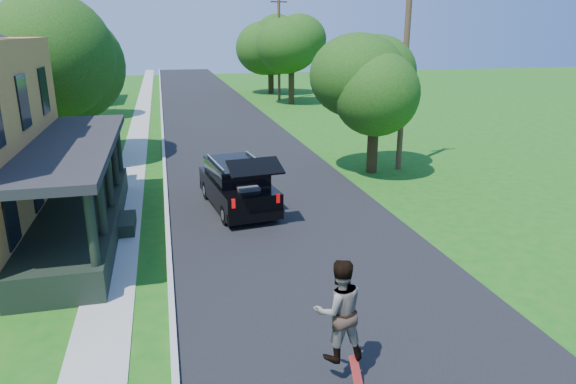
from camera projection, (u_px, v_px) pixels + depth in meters
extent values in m
plane|color=#145D12|center=(336.00, 297.00, 12.98)|extent=(140.00, 140.00, 0.00)
cube|color=black|center=(231.00, 140.00, 31.50)|extent=(8.00, 120.00, 0.02)
cube|color=#ABACA6|center=(163.00, 143.00, 30.59)|extent=(0.15, 120.00, 0.12)
cube|color=#9FA097|center=(136.00, 144.00, 30.24)|extent=(1.30, 120.00, 0.03)
cube|color=black|center=(81.00, 221.00, 16.87)|extent=(2.40, 10.00, 0.90)
cube|color=black|center=(71.00, 145.00, 16.10)|extent=(2.60, 10.30, 0.25)
cube|color=#A4A191|center=(1.00, 97.00, 31.41)|extent=(8.00, 8.00, 5.00)
cube|color=#A4A191|center=(51.00, 76.00, 46.23)|extent=(8.00, 8.00, 5.00)
pyramid|color=black|center=(44.00, 21.00, 44.81)|extent=(12.78, 12.78, 2.20)
cube|color=black|center=(238.00, 191.00, 19.26)|extent=(2.51, 4.85, 0.90)
cube|color=black|center=(236.00, 171.00, 19.19)|extent=(2.14, 3.08, 0.58)
cube|color=black|center=(236.00, 163.00, 19.09)|extent=(2.19, 3.17, 0.08)
cube|color=black|center=(255.00, 167.00, 16.80)|extent=(1.90, 1.18, 0.40)
cube|color=#37373C|center=(248.00, 193.00, 17.93)|extent=(0.81, 0.72, 0.47)
cube|color=silver|center=(215.00, 162.00, 18.80)|extent=(0.38, 2.54, 0.06)
cube|color=silver|center=(256.00, 159.00, 19.33)|extent=(0.38, 2.54, 0.06)
cube|color=#990505|center=(233.00, 204.00, 16.85)|extent=(0.13, 0.08, 0.32)
cube|color=#990505|center=(278.00, 198.00, 17.38)|extent=(0.13, 0.08, 0.32)
cylinder|color=black|center=(207.00, 190.00, 20.44)|extent=(0.34, 0.74, 0.72)
cylinder|color=black|center=(248.00, 186.00, 21.01)|extent=(0.34, 0.74, 0.72)
cylinder|color=black|center=(226.00, 215.00, 17.71)|extent=(0.34, 0.74, 0.72)
cylinder|color=black|center=(273.00, 209.00, 18.28)|extent=(0.34, 0.74, 0.72)
imported|color=black|center=(339.00, 310.00, 9.53)|extent=(1.00, 0.78, 2.02)
cube|color=#A1150D|center=(357.00, 376.00, 9.60)|extent=(0.21, 0.54, 0.66)
cylinder|color=black|center=(57.00, 134.00, 25.72)|extent=(0.56, 0.56, 2.95)
sphere|color=#38641A|center=(47.00, 66.00, 24.72)|extent=(5.67, 5.67, 5.55)
sphere|color=#38641A|center=(51.00, 39.00, 24.15)|extent=(4.92, 4.92, 4.81)
sphere|color=#38641A|center=(37.00, 52.00, 24.80)|extent=(5.04, 5.04, 4.94)
cylinder|color=black|center=(65.00, 96.00, 38.30)|extent=(0.66, 0.66, 3.46)
sphere|color=#38641A|center=(58.00, 46.00, 37.22)|extent=(6.87, 6.87, 5.50)
sphere|color=#38641A|center=(59.00, 29.00, 36.56)|extent=(5.96, 5.96, 4.77)
sphere|color=#38641A|center=(53.00, 38.00, 37.42)|extent=(6.11, 6.11, 4.89)
cylinder|color=black|center=(373.00, 146.00, 24.00)|extent=(0.65, 0.65, 2.50)
sphere|color=#38641A|center=(375.00, 90.00, 23.20)|extent=(5.34, 5.34, 4.10)
sphere|color=#38641A|center=(386.00, 69.00, 22.92)|extent=(4.63, 4.63, 3.55)
sphere|color=#38641A|center=(363.00, 79.00, 23.09)|extent=(4.75, 4.75, 3.64)
cylinder|color=black|center=(291.00, 86.00, 46.16)|extent=(0.53, 0.53, 3.28)
sphere|color=#38641A|center=(291.00, 47.00, 45.14)|extent=(5.16, 5.16, 5.15)
sphere|color=#38641A|center=(296.00, 34.00, 44.62)|extent=(4.47, 4.47, 4.46)
sphere|color=#38641A|center=(285.00, 40.00, 45.21)|extent=(4.59, 4.59, 4.58)
cylinder|color=black|center=(271.00, 78.00, 54.03)|extent=(0.78, 0.78, 3.12)
sphere|color=#38641A|center=(271.00, 45.00, 53.01)|extent=(7.19, 7.19, 5.42)
sphere|color=#38641A|center=(274.00, 33.00, 52.28)|extent=(6.24, 6.24, 4.70)
sphere|color=#38641A|center=(267.00, 39.00, 53.32)|extent=(6.40, 6.40, 4.82)
cylinder|color=#3D2B1C|center=(405.00, 59.00, 23.38)|extent=(0.31, 0.31, 10.38)
cylinder|color=#3D2B1C|center=(279.00, 49.00, 47.78)|extent=(0.31, 0.31, 9.49)
cube|color=#3D2B1C|center=(279.00, 2.00, 46.53)|extent=(1.61, 0.42, 0.12)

